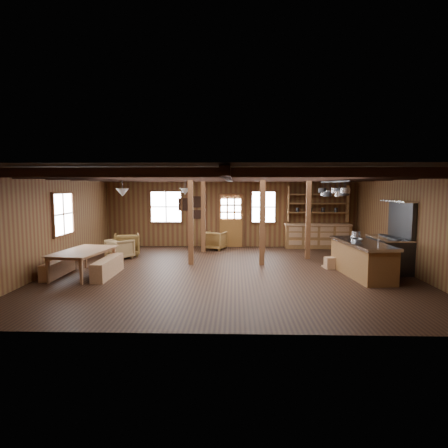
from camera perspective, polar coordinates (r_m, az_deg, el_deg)
The scene contains 22 objects.
room at distance 10.50m, azimuth 0.77°, elevation 0.17°, with size 10.04×9.04×2.84m.
ceiling_joists at distance 10.63m, azimuth 0.80°, elevation 7.15°, with size 9.80×8.82×0.18m.
timber_posts at distance 12.58m, azimuth 3.30°, elevation 1.10°, with size 3.95×2.35×2.80m.
back_door at distance 14.98m, azimuth 1.05°, elevation -0.14°, with size 1.02×0.08×2.15m.
window_back_left at distance 15.19m, azimuth -8.81°, elevation 2.60°, with size 1.32×0.06×1.32m.
window_back_right at distance 14.98m, azimuth 6.04°, elevation 2.59°, with size 1.02×0.06×1.32m.
window_left at distance 12.12m, azimuth -23.34°, elevation 1.40°, with size 0.14×1.24×1.32m.
notice_boards at distance 15.02m, azimuth -4.68°, elevation 2.76°, with size 1.08×0.03×0.90m.
back_counter at distance 15.12m, azimuth 14.04°, elevation -1.32°, with size 2.55×0.60×2.45m.
pendant_lamps at distance 11.70m, azimuth -10.26°, elevation 4.84°, with size 1.86×2.36×0.66m.
pot_rack at distance 11.07m, azimuth 16.36°, elevation 4.78°, with size 0.38×3.00×0.45m.
kitchen_island at distance 10.81m, azimuth 20.25°, elevation -4.96°, with size 1.15×2.58×1.20m.
step_stool at distance 11.53m, azimuth 15.97°, elevation -5.72°, with size 0.39×0.28×0.34m, color brown.
commercial_range at distance 11.79m, azimuth 24.05°, elevation -3.39°, with size 0.84×1.65×2.03m.
dining_table at distance 10.86m, azimuth -20.43°, elevation -5.61°, with size 1.98×1.11×0.70m, color brown.
bench_wall at distance 11.19m, azimuth -23.98°, elevation -6.14°, with size 0.29×1.54×0.42m, color brown.
bench_aisle at distance 10.67m, azimuth -17.28°, elevation -6.30°, with size 0.33×1.76×0.48m, color brown.
armchair_a at distance 13.53m, azimuth -14.57°, elevation -3.05°, with size 0.83×0.86×0.78m, color brown.
armchair_b at distance 14.37m, azimuth -1.38°, elevation -2.53°, with size 0.74×0.77×0.70m, color brown.
armchair_c at distance 13.03m, azimuth -15.56°, elevation -3.66°, with size 0.72×0.74×0.67m, color olive.
counter_pot at distance 11.72m, azimuth 19.44°, elevation -1.44°, with size 0.27×0.27×0.16m, color silver.
bowl at distance 10.80m, azimuth 19.61°, elevation -2.28°, with size 0.28×0.28×0.07m, color silver.
Camera 1 is at (0.17, -10.45, 2.43)m, focal length 30.00 mm.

